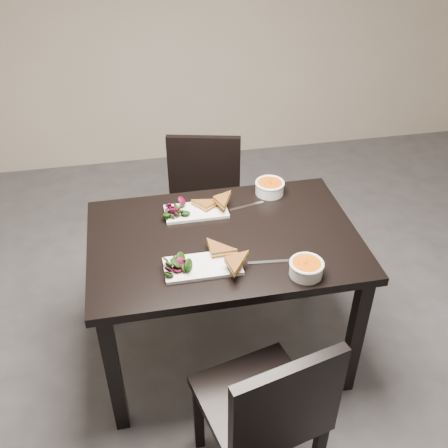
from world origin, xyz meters
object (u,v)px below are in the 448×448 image
soup_bowl_near (306,268)px  plate_far (196,211)px  chair_far (203,202)px  table (224,254)px  plate_near (203,266)px  chair_near (269,409)px  soup_bowl_far (270,187)px

soup_bowl_near → plate_far: (-0.37, 0.52, -0.03)m
chair_far → plate_far: 0.56m
table → plate_near: 0.25m
table → chair_near: bearing=-87.8°
chair_near → soup_bowl_near: chair_near is taller
chair_near → plate_far: size_ratio=2.88×
table → soup_bowl_near: size_ratio=8.50×
chair_near → plate_near: 0.61m
chair_far → soup_bowl_far: (0.28, -0.38, 0.30)m
chair_far → soup_bowl_near: 1.07m
soup_bowl_far → table: bearing=-133.3°
chair_far → soup_bowl_near: (0.27, -1.00, 0.30)m
chair_near → soup_bowl_far: chair_near is taller
table → chair_far: 0.71m
table → plate_near: size_ratio=3.79×
chair_far → plate_near: bearing=-85.8°
chair_far → soup_bowl_far: chair_far is taller
table → soup_bowl_near: bearing=-48.2°
table → soup_bowl_near: soup_bowl_near is taller
plate_near → plate_far: plate_near is taller
chair_near → soup_bowl_near: (0.25, 0.40, 0.30)m
chair_near → soup_bowl_near: 0.56m
plate_near → soup_bowl_near: bearing=-16.6°
chair_near → plate_near: size_ratio=2.68×
table → plate_far: (-0.09, 0.21, 0.11)m
soup_bowl_near → soup_bowl_far: (0.02, 0.62, 0.00)m
chair_far → plate_far: (-0.11, -0.48, 0.27)m
chair_near → plate_far: bearing=83.7°
plate_near → soup_bowl_near: 0.42m
chair_near → plate_far: chair_near is taller
chair_far → soup_bowl_far: size_ratio=5.78×
chair_far → plate_near: (-0.14, -0.88, 0.27)m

